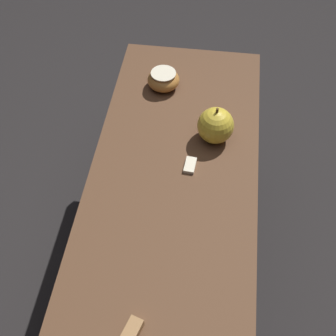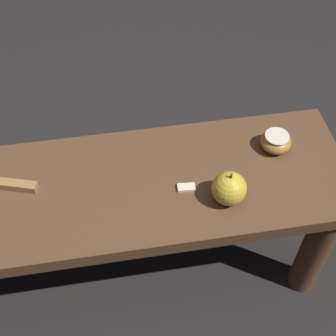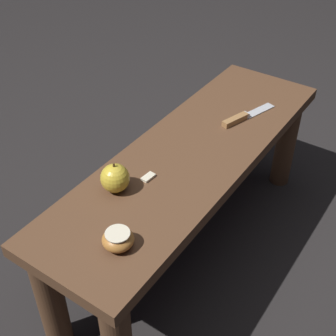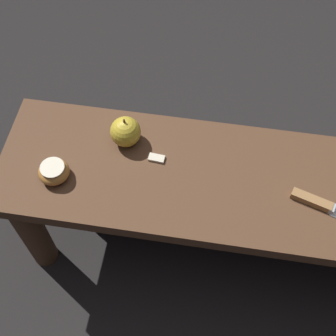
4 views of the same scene
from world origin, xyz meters
The scene contains 5 objects.
ground_plane centered at (0.00, 0.00, 0.00)m, with size 8.00×8.00×0.00m, color black.
wooden_bench centered at (0.00, 0.00, 0.34)m, with size 1.20×0.36×0.44m.
apple_whole centered at (0.28, -0.08, 0.48)m, with size 0.08×0.08×0.09m.
apple_cut centered at (0.43, 0.06, 0.46)m, with size 0.08×0.08×0.04m.
apple_slice_near_knife centered at (0.18, -0.03, 0.44)m, with size 0.04×0.03×0.01m.
Camera 1 is at (-0.46, -0.07, 1.22)m, focal length 50.00 mm.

